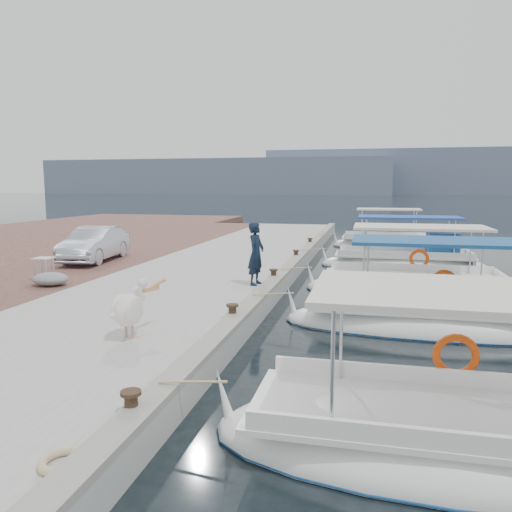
% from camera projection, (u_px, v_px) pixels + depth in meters
% --- Properties ---
extents(ground, '(400.00, 400.00, 0.00)m').
position_uv_depth(ground, '(275.00, 305.00, 14.84)').
color(ground, black).
rests_on(ground, ground).
extents(concrete_quay, '(6.00, 40.00, 0.50)m').
position_uv_depth(concrete_quay, '(226.00, 267.00, 20.29)').
color(concrete_quay, '#A0A09A').
rests_on(concrete_quay, ground).
extents(quay_curb, '(0.44, 40.00, 0.12)m').
position_uv_depth(quay_curb, '(294.00, 262.00, 19.63)').
color(quay_curb, gray).
rests_on(quay_curb, concrete_quay).
extents(cobblestone_strip, '(4.00, 40.00, 0.50)m').
position_uv_depth(cobblestone_strip, '(114.00, 263.00, 21.40)').
color(cobblestone_strip, '#53322C').
rests_on(cobblestone_strip, ground).
extents(distant_hills, '(330.00, 60.00, 18.00)m').
position_uv_depth(distant_hills, '(440.00, 176.00, 201.69)').
color(distant_hills, slate).
rests_on(distant_hills, ground).
extents(fishing_caique_a, '(6.21, 2.46, 2.83)m').
position_uv_depth(fishing_caique_a, '(443.00, 446.00, 6.54)').
color(fishing_caique_a, white).
rests_on(fishing_caique_a, ground).
extents(fishing_caique_b, '(7.48, 2.29, 2.83)m').
position_uv_depth(fishing_caique_b, '(435.00, 325.00, 12.29)').
color(fishing_caique_b, white).
rests_on(fishing_caique_b, ground).
extents(fishing_caique_c, '(6.99, 2.43, 2.83)m').
position_uv_depth(fishing_caique_c, '(412.00, 290.00, 16.44)').
color(fishing_caique_c, white).
rests_on(fishing_caique_c, ground).
extents(fishing_caique_d, '(7.03, 2.26, 2.83)m').
position_uv_depth(fishing_caique_d, '(405.00, 264.00, 21.47)').
color(fishing_caique_d, white).
rests_on(fishing_caique_d, ground).
extents(fishing_caique_e, '(5.90, 2.15, 2.83)m').
position_uv_depth(fishing_caique_e, '(385.00, 245.00, 28.69)').
color(fishing_caique_e, white).
rests_on(fishing_caique_e, ground).
extents(mooring_bollards, '(0.28, 20.28, 0.33)m').
position_uv_depth(mooring_bollards, '(274.00, 273.00, 16.27)').
color(mooring_bollards, black).
rests_on(mooring_bollards, concrete_quay).
extents(pelican, '(0.79, 1.48, 1.15)m').
position_uv_depth(pelican, '(130.00, 308.00, 9.94)').
color(pelican, tan).
rests_on(pelican, concrete_quay).
extents(fisherman, '(0.58, 0.78, 1.92)m').
position_uv_depth(fisherman, '(256.00, 254.00, 15.21)').
color(fisherman, black).
rests_on(fisherman, concrete_quay).
extents(parked_car, '(1.94, 4.33, 1.38)m').
position_uv_depth(parked_car, '(95.00, 244.00, 20.12)').
color(parked_car, silver).
rests_on(parked_car, cobblestone_strip).
extents(tarp_bundle, '(1.10, 0.90, 0.40)m').
position_uv_depth(tarp_bundle, '(50.00, 279.00, 15.21)').
color(tarp_bundle, gray).
rests_on(tarp_bundle, cobblestone_strip).
extents(folding_table, '(0.55, 0.55, 0.73)m').
position_uv_depth(folding_table, '(44.00, 264.00, 16.04)').
color(folding_table, silver).
rests_on(folding_table, cobblestone_strip).
extents(rope_coil, '(0.54, 0.54, 0.10)m').
position_uv_depth(rope_coil, '(63.00, 461.00, 5.41)').
color(rope_coil, '#C6B284').
rests_on(rope_coil, concrete_quay).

